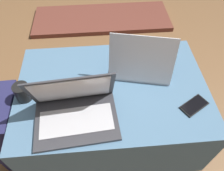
{
  "coord_description": "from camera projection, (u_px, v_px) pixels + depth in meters",
  "views": [
    {
      "loc": [
        -0.06,
        -0.71,
        1.36
      ],
      "look_at": [
        -0.01,
        -0.05,
        0.55
      ],
      "focal_mm": 35.0,
      "sensor_mm": 36.0,
      "label": 1
    }
  ],
  "objects": [
    {
      "name": "coffee_mug",
      "position": [
        23.0,
        92.0,
        1.06
      ],
      "size": [
        0.11,
        0.08,
        0.09
      ],
      "color": "black",
      "rests_on": "ottoman"
    },
    {
      "name": "fireplace_hearth",
      "position": [
        102.0,
        19.0,
        2.29
      ],
      "size": [
        1.4,
        0.5,
        0.04
      ],
      "color": "brown",
      "rests_on": "ground_plane"
    },
    {
      "name": "laptop_far",
      "position": [
        141.0,
        63.0,
        1.18
      ],
      "size": [
        0.37,
        0.32,
        0.26
      ],
      "rotation": [
        0.0,
        0.0,
        2.92
      ],
      "color": "silver",
      "rests_on": "ottoman"
    },
    {
      "name": "ground_plane",
      "position": [
        112.0,
        129.0,
        1.51
      ],
      "size": [
        14.0,
        14.0,
        0.0
      ],
      "primitive_type": "plane",
      "color": "brown"
    },
    {
      "name": "laptop_near",
      "position": [
        75.0,
        110.0,
        0.99
      ],
      "size": [
        0.4,
        0.29,
        0.26
      ],
      "rotation": [
        0.0,
        0.0,
        0.08
      ],
      "color": "#333338",
      "rests_on": "ottoman"
    },
    {
      "name": "ottoman",
      "position": [
        112.0,
        111.0,
        1.32
      ],
      "size": [
        1.0,
        0.67,
        0.47
      ],
      "color": "#2A3D4E",
      "rests_on": "ground_plane"
    },
    {
      "name": "backpack",
      "position": [
        11.0,
        129.0,
        1.26
      ],
      "size": [
        0.2,
        0.33,
        0.53
      ],
      "rotation": [
        0.0,
        0.0,
        -1.54
      ],
      "color": "#23234C",
      "rests_on": "ground_plane"
    },
    {
      "name": "cell_phone",
      "position": [
        194.0,
        105.0,
        1.07
      ],
      "size": [
        0.16,
        0.13,
        0.01
      ],
      "rotation": [
        0.0,
        0.0,
        5.25
      ],
      "color": "black",
      "rests_on": "ottoman"
    }
  ]
}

